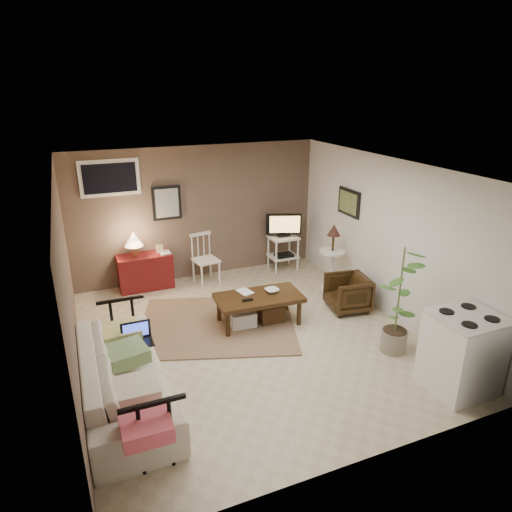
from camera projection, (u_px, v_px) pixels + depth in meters
name	position (u px, v px, depth m)	size (l,w,h in m)	color
floor	(250.00, 338.00, 6.48)	(5.00, 5.00, 0.00)	#C1B293
art_back	(167.00, 203.00, 7.90)	(0.50, 0.03, 0.60)	black
art_right	(349.00, 202.00, 7.65)	(0.03, 0.60, 0.45)	black
window	(110.00, 178.00, 7.40)	(0.96, 0.03, 0.60)	white
rug	(217.00, 324.00, 6.82)	(2.27, 1.82, 0.02)	#80624A
coffee_table	(258.00, 307.00, 6.79)	(1.30, 0.73, 0.48)	#35220E
sofa	(124.00, 368.00, 5.04)	(2.28, 0.67, 0.89)	beige
sofa_pillows	(131.00, 372.00, 4.79)	(0.44, 2.17, 0.15)	beige
sofa_end_rails	(136.00, 370.00, 5.10)	(0.61, 2.28, 0.77)	black
laptop	(137.00, 336.00, 5.41)	(0.35, 0.26, 0.24)	black
red_console	(144.00, 269.00, 7.94)	(0.92, 0.41, 1.07)	maroon
spindle_chair	(205.00, 260.00, 8.18)	(0.47, 0.47, 0.90)	white
tv_stand	(283.00, 240.00, 8.68)	(0.64, 0.43, 1.11)	white
side_table	(333.00, 250.00, 7.78)	(0.44, 0.44, 1.18)	white
armchair	(348.00, 292.00, 7.20)	(0.60, 0.56, 0.62)	#311E0D
potted_plant	(399.00, 297.00, 5.89)	(0.38, 0.38, 1.51)	gray
stove	(462.00, 352.00, 5.26)	(0.74, 0.69, 0.97)	white
bowl	(272.00, 286.00, 6.82)	(0.20, 0.05, 0.20)	#35220E
book_table	(240.00, 286.00, 6.74)	(0.18, 0.02, 0.25)	#35220E
book_console	(159.00, 247.00, 7.88)	(0.18, 0.02, 0.24)	#35220E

